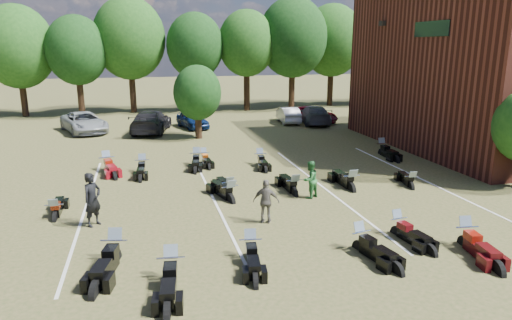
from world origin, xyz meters
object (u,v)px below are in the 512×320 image
object	(u,v)px
car_4	(192,119)
person_black	(92,200)
person_green	(310,180)
motorcycle_3	(251,258)
person_grey	(266,201)

from	to	relation	value
car_4	person_black	size ratio (longest dim) A/B	2.03
car_4	person_green	xyz separation A→B (m)	(2.85, -17.85, 0.12)
person_black	motorcycle_3	distance (m)	6.15
person_green	person_grey	size ratio (longest dim) A/B	0.98
person_grey	motorcycle_3	distance (m)	2.97
person_black	person_green	distance (m)	8.46
car_4	person_green	size ratio (longest dim) A/B	2.48
car_4	person_grey	distance (m)	20.06
car_4	motorcycle_3	distance (m)	22.67
person_green	person_grey	bearing A→B (deg)	11.22
person_black	person_grey	size ratio (longest dim) A/B	1.20
motorcycle_3	person_green	bearing A→B (deg)	61.41
person_green	person_grey	distance (m)	3.31
car_4	person_green	bearing A→B (deg)	-95.44
person_grey	car_4	bearing A→B (deg)	-65.73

